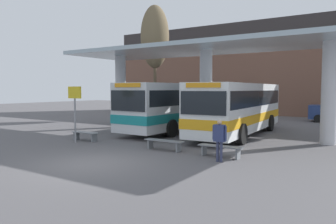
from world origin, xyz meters
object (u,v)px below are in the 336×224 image
at_px(transit_bus_center_bay, 239,106).
at_px(waiting_bench_near_pillar, 85,134).
at_px(info_sign_platform, 75,103).
at_px(poplar_tree_behind_left, 155,37).
at_px(pedestrian_waiting, 219,136).
at_px(waiting_bench_mid_platform, 221,149).
at_px(waiting_bench_far_platform, 164,143).
at_px(transit_bus_left_bay, 186,104).

xyz_separation_m(transit_bus_center_bay, waiting_bench_near_pillar, (-6.06, -6.47, -1.38)).
height_order(info_sign_platform, poplar_tree_behind_left, poplar_tree_behind_left).
bearing_deg(pedestrian_waiting, waiting_bench_near_pillar, 177.99).
bearing_deg(transit_bus_center_bay, waiting_bench_mid_platform, 101.82).
distance_m(waiting_bench_far_platform, info_sign_platform, 5.28).
distance_m(waiting_bench_near_pillar, poplar_tree_behind_left, 15.64).
height_order(transit_bus_center_bay, info_sign_platform, transit_bus_center_bay).
bearing_deg(pedestrian_waiting, waiting_bench_mid_platform, 114.50).
distance_m(transit_bus_center_bay, waiting_bench_far_platform, 6.70).
xyz_separation_m(transit_bus_left_bay, info_sign_platform, (-1.94, -8.00, 0.32)).
bearing_deg(info_sign_platform, poplar_tree_behind_left, 108.91).
relative_size(waiting_bench_far_platform, info_sign_platform, 0.66).
bearing_deg(waiting_bench_near_pillar, transit_bus_center_bay, 46.90).
bearing_deg(waiting_bench_far_platform, pedestrian_waiting, -15.17).
height_order(transit_bus_center_bay, waiting_bench_far_platform, transit_bus_center_bay).
bearing_deg(info_sign_platform, waiting_bench_near_pillar, 96.37).
bearing_deg(info_sign_platform, pedestrian_waiting, -0.69).
bearing_deg(waiting_bench_far_platform, waiting_bench_mid_platform, 0.00).
bearing_deg(poplar_tree_behind_left, transit_bus_left_bay, -41.05).
distance_m(waiting_bench_near_pillar, pedestrian_waiting, 8.12).
distance_m(transit_bus_left_bay, waiting_bench_far_platform, 7.99).
xyz_separation_m(waiting_bench_near_pillar, waiting_bench_mid_platform, (7.75, 0.00, 0.01)).
distance_m(waiting_bench_mid_platform, poplar_tree_behind_left, 19.41).
relative_size(waiting_bench_mid_platform, waiting_bench_far_platform, 0.98).
xyz_separation_m(transit_bus_center_bay, info_sign_platform, (-5.98, -7.20, 0.33)).
bearing_deg(waiting_bench_near_pillar, poplar_tree_behind_left, 109.56).
distance_m(transit_bus_left_bay, poplar_tree_behind_left, 10.58).
relative_size(transit_bus_center_bay, waiting_bench_far_platform, 5.65).
bearing_deg(poplar_tree_behind_left, waiting_bench_far_platform, -53.52).
relative_size(waiting_bench_mid_platform, pedestrian_waiting, 1.16).
distance_m(waiting_bench_mid_platform, info_sign_platform, 7.89).
distance_m(info_sign_platform, pedestrian_waiting, 8.05).
distance_m(transit_bus_left_bay, pedestrian_waiting, 10.13).
distance_m(waiting_bench_near_pillar, info_sign_platform, 1.86).
distance_m(waiting_bench_far_platform, pedestrian_waiting, 3.20).
xyz_separation_m(waiting_bench_mid_platform, waiting_bench_far_platform, (-2.72, 0.00, 0.00)).
height_order(transit_bus_center_bay, pedestrian_waiting, transit_bus_center_bay).
relative_size(waiting_bench_near_pillar, info_sign_platform, 0.58).
xyz_separation_m(transit_bus_center_bay, poplar_tree_behind_left, (-10.71, 6.61, 5.81)).
bearing_deg(waiting_bench_mid_platform, info_sign_platform, -174.59).
relative_size(info_sign_platform, poplar_tree_behind_left, 0.27).
bearing_deg(waiting_bench_far_platform, transit_bus_center_bay, 80.94).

